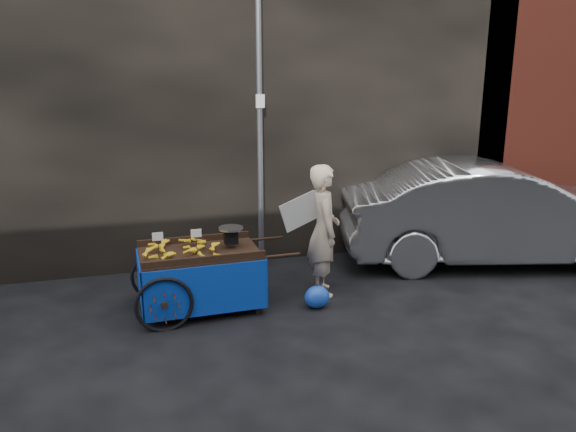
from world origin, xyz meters
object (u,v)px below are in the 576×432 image
object	(u,v)px
parked_car	(494,213)
vendor	(323,230)
plastic_bag	(317,297)
banana_cart	(196,258)

from	to	relation	value
parked_car	vendor	bearing A→B (deg)	113.62
plastic_bag	parked_car	bearing A→B (deg)	16.61
vendor	parked_car	xyz separation A→B (m)	(2.86, 0.48, -0.10)
banana_cart	parked_car	bearing A→B (deg)	5.47
vendor	plastic_bag	world-z (taller)	vendor
vendor	plastic_bag	size ratio (longest dim) A/B	5.43
banana_cart	vendor	xyz separation A→B (m)	(1.62, 0.06, 0.20)
banana_cart	plastic_bag	xyz separation A→B (m)	(1.40, -0.37, -0.51)
vendor	parked_car	size ratio (longest dim) A/B	0.37
plastic_bag	vendor	bearing A→B (deg)	62.96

